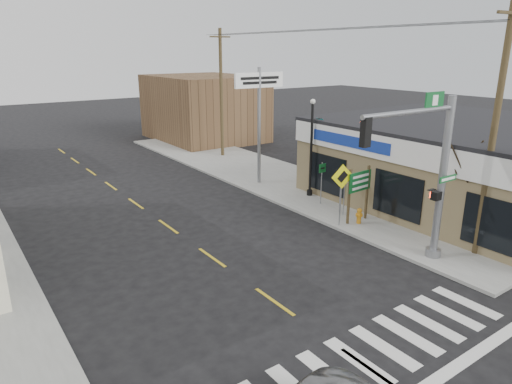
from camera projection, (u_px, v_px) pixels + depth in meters
ground at (370, 369)px, 11.57m from camera, size 140.00×140.00×0.00m
sidewalk_right at (303, 187)px, 26.64m from camera, size 6.00×38.00×0.13m
center_line at (212, 257)px, 17.80m from camera, size 0.12×56.00×0.01m
crosswalk at (358, 361)px, 11.88m from camera, size 11.00×2.20×0.01m
thrift_store at (473, 166)px, 23.65m from camera, size 12.00×14.00×4.00m
bldg_distant_right at (204, 108)px, 40.72m from camera, size 8.00×10.00×5.60m
traffic_signal_pole at (432, 165)px, 16.11m from camera, size 4.96×0.38×6.29m
guide_sign at (359, 187)px, 20.72m from camera, size 1.47×0.13×2.57m
fire_hydrant at (359, 215)px, 20.85m from camera, size 0.23×0.23×0.73m
ped_crossing_sign at (342, 184)px, 20.15m from camera, size 1.11×0.08×2.85m
lamp_post at (312, 141)px, 24.15m from camera, size 0.68×0.53×5.21m
dance_center_sign at (259, 97)px, 25.96m from camera, size 3.16×0.20×6.71m
bare_tree at (466, 149)px, 18.01m from camera, size 2.47×2.47×4.93m
shrub_front at (447, 221)px, 19.90m from camera, size 1.29×1.29×0.97m
shrub_back at (394, 202)px, 22.53m from camera, size 1.14×1.14×0.85m
utility_pole_near at (494, 130)px, 16.49m from camera, size 1.64×0.25×9.43m
utility_pole_far at (221, 92)px, 33.14m from camera, size 1.58×0.24×9.09m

